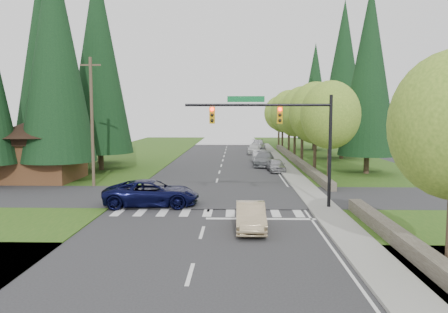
{
  "coord_description": "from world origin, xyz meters",
  "views": [
    {
      "loc": [
        1.61,
        -21.45,
        5.64
      ],
      "look_at": [
        0.81,
        8.01,
        2.8
      ],
      "focal_mm": 35.0,
      "sensor_mm": 36.0,
      "label": 1
    }
  ],
  "objects_px": {
    "parked_car_a": "(276,165)",
    "parked_car_e": "(258,145)",
    "sedan_champagne": "(251,217)",
    "parked_car_c": "(260,157)",
    "suv_navy": "(152,193)",
    "parked_car_b": "(264,159)",
    "parked_car_d": "(254,149)"
  },
  "relations": [
    {
      "from": "parked_car_a",
      "to": "parked_car_c",
      "type": "relative_size",
      "value": 0.85
    },
    {
      "from": "parked_car_a",
      "to": "parked_car_d",
      "type": "xyz_separation_m",
      "value": [
        -1.4,
        19.38,
        0.11
      ]
    },
    {
      "from": "suv_navy",
      "to": "parked_car_e",
      "type": "xyz_separation_m",
      "value": [
        8.78,
        43.18,
        -0.03
      ]
    },
    {
      "from": "suv_navy",
      "to": "parked_car_e",
      "type": "relative_size",
      "value": 1.08
    },
    {
      "from": "parked_car_d",
      "to": "parked_car_e",
      "type": "xyz_separation_m",
      "value": [
        0.99,
        7.41,
        0.02
      ]
    },
    {
      "from": "suv_navy",
      "to": "parked_car_c",
      "type": "bearing_deg",
      "value": -22.47
    },
    {
      "from": "sedan_champagne",
      "to": "parked_car_b",
      "type": "height_order",
      "value": "parked_car_b"
    },
    {
      "from": "parked_car_a",
      "to": "parked_car_b",
      "type": "relative_size",
      "value": 0.72
    },
    {
      "from": "suv_navy",
      "to": "parked_car_d",
      "type": "xyz_separation_m",
      "value": [
        7.78,
        35.77,
        -0.05
      ]
    },
    {
      "from": "sedan_champagne",
      "to": "parked_car_d",
      "type": "xyz_separation_m",
      "value": [
        1.86,
        41.23,
        0.1
      ]
    },
    {
      "from": "sedan_champagne",
      "to": "suv_navy",
      "type": "relative_size",
      "value": 0.69
    },
    {
      "from": "sedan_champagne",
      "to": "parked_car_a",
      "type": "height_order",
      "value": "sedan_champagne"
    },
    {
      "from": "parked_car_c",
      "to": "parked_car_d",
      "type": "distance_m",
      "value": 11.77
    },
    {
      "from": "sedan_champagne",
      "to": "parked_car_d",
      "type": "bearing_deg",
      "value": 87.33
    },
    {
      "from": "parked_car_a",
      "to": "parked_car_c",
      "type": "distance_m",
      "value": 7.71
    },
    {
      "from": "suv_navy",
      "to": "parked_car_b",
      "type": "height_order",
      "value": "suv_navy"
    },
    {
      "from": "parked_car_a",
      "to": "parked_car_e",
      "type": "xyz_separation_m",
      "value": [
        -0.41,
        26.79,
        0.13
      ]
    },
    {
      "from": "parked_car_b",
      "to": "parked_car_c",
      "type": "distance_m",
      "value": 2.82
    },
    {
      "from": "parked_car_c",
      "to": "parked_car_d",
      "type": "height_order",
      "value": "parked_car_d"
    },
    {
      "from": "suv_navy",
      "to": "parked_car_d",
      "type": "distance_m",
      "value": 36.6
    },
    {
      "from": "sedan_champagne",
      "to": "parked_car_a",
      "type": "bearing_deg",
      "value": 81.43
    },
    {
      "from": "parked_car_a",
      "to": "parked_car_b",
      "type": "height_order",
      "value": "parked_car_b"
    },
    {
      "from": "parked_car_a",
      "to": "parked_car_d",
      "type": "bearing_deg",
      "value": 90.94
    },
    {
      "from": "sedan_champagne",
      "to": "parked_car_c",
      "type": "height_order",
      "value": "parked_car_c"
    },
    {
      "from": "parked_car_b",
      "to": "parked_car_e",
      "type": "distance_m",
      "value": 21.99
    },
    {
      "from": "parked_car_c",
      "to": "parked_car_a",
      "type": "bearing_deg",
      "value": -82.18
    },
    {
      "from": "parked_car_e",
      "to": "parked_car_b",
      "type": "bearing_deg",
      "value": -90.31
    },
    {
      "from": "parked_car_b",
      "to": "parked_car_a",
      "type": "bearing_deg",
      "value": -73.08
    },
    {
      "from": "sedan_champagne",
      "to": "parked_car_c",
      "type": "bearing_deg",
      "value": 85.96
    },
    {
      "from": "parked_car_d",
      "to": "parked_car_b",
      "type": "bearing_deg",
      "value": -84.9
    },
    {
      "from": "suv_navy",
      "to": "sedan_champagne",
      "type": "bearing_deg",
      "value": -136.8
    },
    {
      "from": "sedan_champagne",
      "to": "parked_car_b",
      "type": "bearing_deg",
      "value": 84.86
    }
  ]
}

